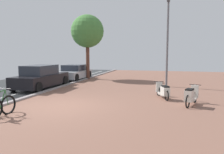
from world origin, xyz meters
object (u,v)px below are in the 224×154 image
Objects in this scene: parked_car_near at (41,77)px; lamp_post at (167,38)px; scooter_mid at (163,91)px; parked_car_far at (74,72)px; street_tree at (87,32)px; bicycle_foreground at (0,105)px; scooter_near at (191,96)px.

lamp_post is (7.72, 2.54, 2.48)m from parked_car_near.
parked_car_far is (-7.59, 6.40, 0.21)m from scooter_mid.
parked_car_near is 1.11× the size of parked_car_far.
parked_car_near reaches higher than scooter_mid.
parked_car_far is (0.07, 4.88, -0.09)m from parked_car_near.
bicycle_foreground is at bearing -84.77° from street_tree.
street_tree is at bearing 133.16° from scooter_near.
lamp_post is (5.57, 8.66, 2.76)m from bicycle_foreground.
scooter_near is (6.67, 3.41, 0.01)m from bicycle_foreground.
parked_car_near is 8.50m from lamp_post.
parked_car_far is at bearing 163.02° from lamp_post.
parked_car_near is (-8.82, 2.71, 0.27)m from scooter_near.
lamp_post is at bearing -24.34° from street_tree.
street_tree is at bearing 155.66° from lamp_post.
parked_car_near is at bearing 162.95° from scooter_near.
scooter_mid is 0.39× the size of parked_car_near.
bicycle_foreground is at bearing -70.57° from parked_car_near.
parked_car_near reaches higher than parked_car_far.
lamp_post is 7.33m from street_tree.
parked_car_far is 0.69× the size of lamp_post.
parked_car_far is at bearing 100.74° from bicycle_foreground.
scooter_near is 0.98× the size of scooter_mid.
bicycle_foreground is 10.66m from lamp_post.
bicycle_foreground is 7.17m from scooter_mid.
parked_car_near is 6.56m from street_tree.
scooter_mid is at bearing -90.95° from lamp_post.
lamp_post reaches higher than parked_car_near.
parked_car_near is (-2.16, 6.12, 0.28)m from bicycle_foreground.
scooter_near is 0.29× the size of lamp_post.
scooter_mid is (-1.17, 1.19, -0.03)m from scooter_near.
parked_car_near is 0.80× the size of street_tree.
scooter_mid is 4.92m from lamp_post.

